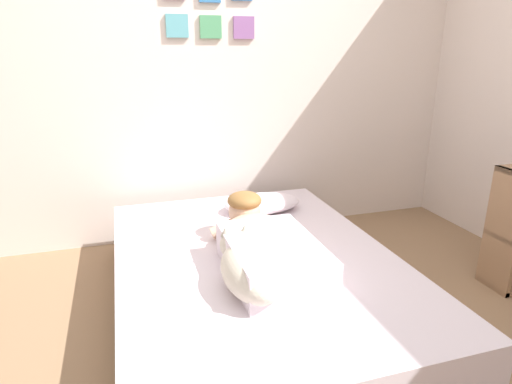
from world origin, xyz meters
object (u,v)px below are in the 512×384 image
person_lying (264,243)px  dog (249,268)px  coffee_cup (253,213)px  cell_phone (261,249)px  pillow (262,203)px  bed (255,284)px

person_lying → dog: (-0.15, -0.23, -0.00)m
dog → person_lying: bearing=57.0°
person_lying → dog: size_ratio=1.60×
dog → coffee_cup: 0.89m
dog → cell_phone: size_ratio=4.11×
pillow → cell_phone: size_ratio=3.71×
bed → coffee_cup: 0.58m
bed → pillow: pillow is taller
pillow → coffee_cup: (-0.10, -0.11, -0.02)m
person_lying → dog: 0.27m
person_lying → dog: person_lying is taller
person_lying → coffee_cup: 0.63m
bed → person_lying: (0.02, -0.09, 0.28)m
person_lying → cell_phone: bearing=76.6°
bed → coffee_cup: coffee_cup is taller
pillow → cell_phone: bearing=-108.4°
pillow → cell_phone: pillow is taller
person_lying → cell_phone: (0.03, 0.14, -0.10)m
bed → cell_phone: size_ratio=14.88×
pillow → coffee_cup: pillow is taller
bed → cell_phone: 0.19m
pillow → coffee_cup: 0.15m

